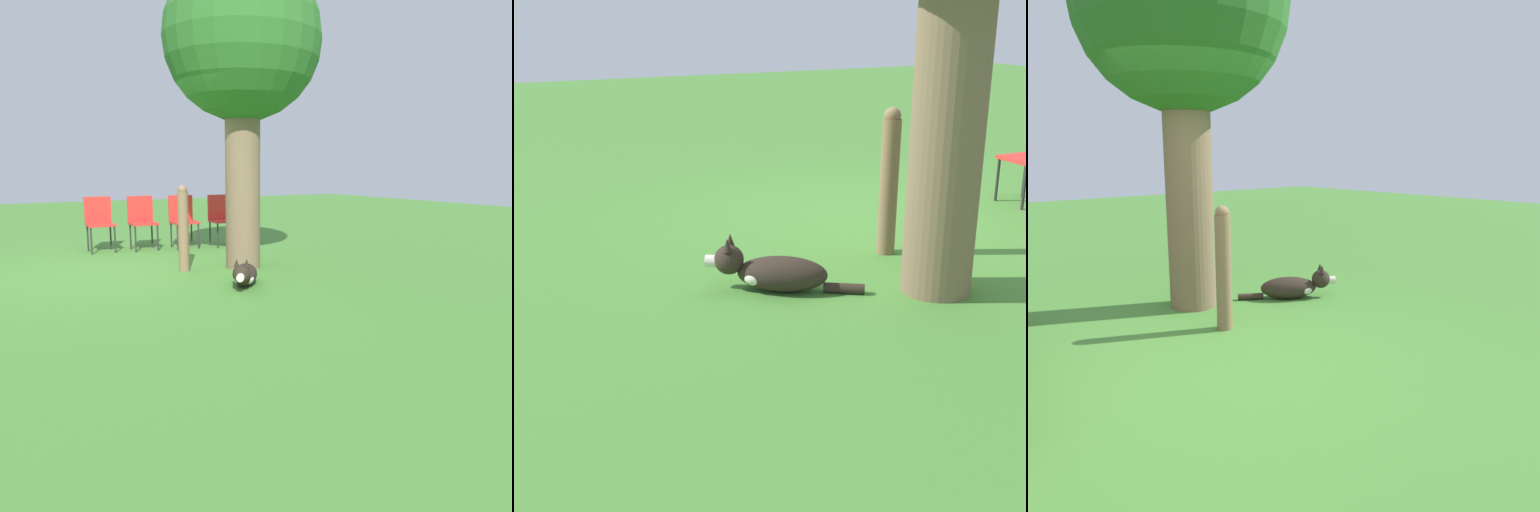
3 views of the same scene
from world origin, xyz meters
TOP-DOWN VIEW (x-y plane):
  - ground_plane at (0.00, 0.00)m, footprint 30.00×30.00m
  - oak_tree at (0.61, 1.39)m, footprint 2.12×2.12m
  - dog at (1.64, 0.88)m, footprint 0.98×0.70m
  - fence_post at (0.45, 0.56)m, footprint 0.15×0.15m

SIDE VIEW (x-z plane):
  - ground_plane at x=0.00m, z-range 0.00..0.00m
  - dog at x=1.64m, z-range -0.06..0.33m
  - fence_post at x=0.45m, z-range 0.01..1.18m
  - oak_tree at x=0.61m, z-range 0.90..5.04m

